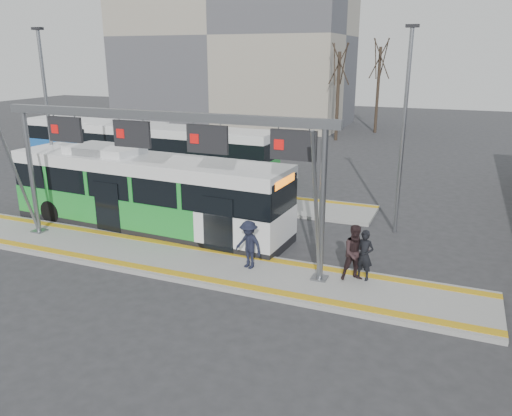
{
  "coord_description": "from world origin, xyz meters",
  "views": [
    {
      "loc": [
        9.26,
        -14.32,
        7.18
      ],
      "look_at": [
        2.14,
        3.0,
        1.42
      ],
      "focal_mm": 35.0,
      "sensor_mm": 36.0,
      "label": 1
    }
  ],
  "objects_px": {
    "hero_bus": "(146,193)",
    "passenger_b": "(356,253)",
    "passenger_c": "(249,245)",
    "passenger_a": "(364,255)",
    "gantry": "(159,142)"
  },
  "relations": [
    {
      "from": "hero_bus",
      "to": "passenger_b",
      "type": "relative_size",
      "value": 6.79
    },
    {
      "from": "hero_bus",
      "to": "passenger_c",
      "type": "distance_m",
      "value": 6.28
    },
    {
      "from": "hero_bus",
      "to": "passenger_c",
      "type": "bearing_deg",
      "value": -20.11
    },
    {
      "from": "hero_bus",
      "to": "passenger_a",
      "type": "height_order",
      "value": "hero_bus"
    },
    {
      "from": "passenger_c",
      "to": "hero_bus",
      "type": "bearing_deg",
      "value": 175.38
    },
    {
      "from": "hero_bus",
      "to": "passenger_a",
      "type": "relative_size",
      "value": 7.56
    },
    {
      "from": "hero_bus",
      "to": "passenger_c",
      "type": "height_order",
      "value": "hero_bus"
    },
    {
      "from": "passenger_a",
      "to": "passenger_b",
      "type": "height_order",
      "value": "passenger_b"
    },
    {
      "from": "passenger_a",
      "to": "passenger_b",
      "type": "distance_m",
      "value": 0.3
    },
    {
      "from": "hero_bus",
      "to": "gantry",
      "type": "bearing_deg",
      "value": -42.55
    },
    {
      "from": "hero_bus",
      "to": "passenger_a",
      "type": "xyz_separation_m",
      "value": [
        9.57,
        -1.88,
        -0.59
      ]
    },
    {
      "from": "passenger_c",
      "to": "passenger_b",
      "type": "bearing_deg",
      "value": 25.34
    },
    {
      "from": "passenger_a",
      "to": "hero_bus",
      "type": "bearing_deg",
      "value": -177.96
    },
    {
      "from": "passenger_b",
      "to": "passenger_c",
      "type": "bearing_deg",
      "value": 158.26
    },
    {
      "from": "gantry",
      "to": "passenger_c",
      "type": "bearing_deg",
      "value": 0.03
    }
  ]
}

